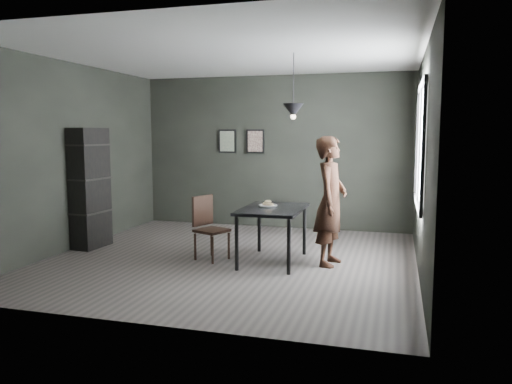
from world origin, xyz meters
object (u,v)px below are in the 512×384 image
(woman, at_px, (331,201))
(shelf_unit, at_px, (89,188))
(cafe_table, at_px, (273,213))
(wood_chair, at_px, (208,223))
(white_plate, at_px, (268,206))
(pendant_lamp, at_px, (293,110))

(woman, distance_m, shelf_unit, 3.69)
(cafe_table, height_order, shelf_unit, shelf_unit)
(wood_chair, relative_size, shelf_unit, 0.48)
(woman, bearing_deg, white_plate, 95.56)
(white_plate, distance_m, wood_chair, 0.88)
(pendant_lamp, bearing_deg, woman, -1.60)
(wood_chair, xyz_separation_m, shelf_unit, (-2.01, 0.19, 0.41))
(white_plate, relative_size, woman, 0.13)
(woman, bearing_deg, pendant_lamp, 95.57)
(woman, bearing_deg, wood_chair, 102.72)
(white_plate, relative_size, wood_chair, 0.26)
(cafe_table, bearing_deg, woman, 6.34)
(woman, relative_size, shelf_unit, 0.94)
(pendant_lamp, bearing_deg, wood_chair, -171.32)
(cafe_table, distance_m, white_plate, 0.17)
(wood_chair, relative_size, pendant_lamp, 1.02)
(cafe_table, height_order, pendant_lamp, pendant_lamp)
(cafe_table, xyz_separation_m, pendant_lamp, (0.25, 0.10, 1.38))
(cafe_table, distance_m, pendant_lamp, 1.41)
(shelf_unit, bearing_deg, white_plate, 3.98)
(white_plate, distance_m, pendant_lamp, 1.34)
(pendant_lamp, bearing_deg, white_plate, 178.37)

